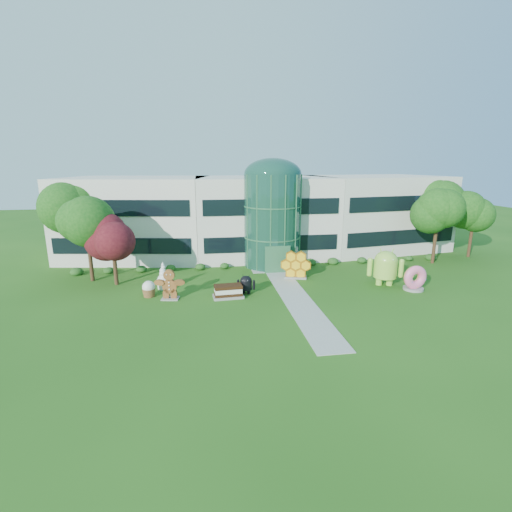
{
  "coord_description": "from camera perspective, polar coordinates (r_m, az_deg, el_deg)",
  "views": [
    {
      "loc": [
        -7.67,
        -26.7,
        10.93
      ],
      "look_at": [
        -2.67,
        6.0,
        2.6
      ],
      "focal_mm": 26.0,
      "sensor_mm": 36.0,
      "label": 1
    }
  ],
  "objects": [
    {
      "name": "building",
      "position": [
        45.79,
        1.04,
        6.25
      ],
      "size": [
        46.0,
        15.0,
        9.3
      ],
      "primitive_type": null,
      "color": "beige",
      "rests_on": "ground"
    },
    {
      "name": "walkway",
      "position": [
        31.65,
        5.92,
        -6.11
      ],
      "size": [
        2.4,
        20.0,
        0.04
      ],
      "primitive_type": "cube",
      "color": "#9E9E93",
      "rests_on": "ground"
    },
    {
      "name": "gingerbread",
      "position": [
        31.2,
        -13.16,
        -4.26
      ],
      "size": [
        2.91,
        1.48,
        2.57
      ],
      "primitive_type": null,
      "rotation": [
        0.0,
        0.0,
        -0.15
      ],
      "color": "brown",
      "rests_on": "ground"
    },
    {
      "name": "donut",
      "position": [
        35.51,
        23.19,
        -3.06
      ],
      "size": [
        2.26,
        1.23,
        2.26
      ],
      "primitive_type": null,
      "rotation": [
        0.0,
        0.0,
        0.09
      ],
      "color": "pink",
      "rests_on": "ground"
    },
    {
      "name": "android_black",
      "position": [
        31.79,
        -1.55,
        -4.2
      ],
      "size": [
        1.88,
        1.5,
        1.87
      ],
      "primitive_type": null,
      "rotation": [
        0.0,
        0.0,
        -0.27
      ],
      "color": "black",
      "rests_on": "ground"
    },
    {
      "name": "tree_red",
      "position": [
        35.97,
        -21.03,
        0.44
      ],
      "size": [
        4.0,
        4.0,
        6.0
      ],
      "primitive_type": null,
      "color": "#3F0C14",
      "rests_on": "ground"
    },
    {
      "name": "cupcake",
      "position": [
        32.43,
        -16.17,
        -4.86
      ],
      "size": [
        1.46,
        1.46,
        1.38
      ],
      "primitive_type": null,
      "rotation": [
        0.0,
        0.0,
        0.34
      ],
      "color": "white",
      "rests_on": "ground"
    },
    {
      "name": "trees_backdrop",
      "position": [
        40.99,
        2.22,
        4.67
      ],
      "size": [
        52.0,
        8.0,
        8.4
      ],
      "primitive_type": null,
      "color": "#134812",
      "rests_on": "ground"
    },
    {
      "name": "honeycomb",
      "position": [
        36.14,
        6.14,
        -1.53
      ],
      "size": [
        3.3,
        1.93,
        2.45
      ],
      "primitive_type": null,
      "rotation": [
        0.0,
        0.0,
        -0.28
      ],
      "color": "yellow",
      "rests_on": "ground"
    },
    {
      "name": "atrium",
      "position": [
        39.91,
        2.5,
        5.43
      ],
      "size": [
        6.0,
        6.0,
        9.8
      ],
      "primitive_type": "cylinder",
      "color": "#194738",
      "rests_on": "ground"
    },
    {
      "name": "android_green",
      "position": [
        35.73,
        19.31,
        -1.34
      ],
      "size": [
        3.85,
        3.12,
        3.78
      ],
      "primitive_type": null,
      "rotation": [
        0.0,
        0.0,
        -0.3
      ],
      "color": "#98D343",
      "rests_on": "ground"
    },
    {
      "name": "ice_cream_sandwich",
      "position": [
        31.02,
        -4.3,
        -5.44
      ],
      "size": [
        2.58,
        1.42,
        1.12
      ],
      "primitive_type": null,
      "rotation": [
        0.0,
        0.0,
        0.07
      ],
      "color": "black",
      "rests_on": "ground"
    },
    {
      "name": "ground",
      "position": [
        29.85,
        6.88,
        -7.45
      ],
      "size": [
        140.0,
        140.0,
        0.0
      ],
      "primitive_type": "plane",
      "color": "#215114",
      "rests_on": "ground"
    },
    {
      "name": "froyo",
      "position": [
        33.99,
        -14.05,
        -2.92
      ],
      "size": [
        1.84,
        1.84,
        2.43
      ],
      "primitive_type": null,
      "rotation": [
        0.0,
        0.0,
        0.38
      ],
      "color": "white",
      "rests_on": "ground"
    }
  ]
}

